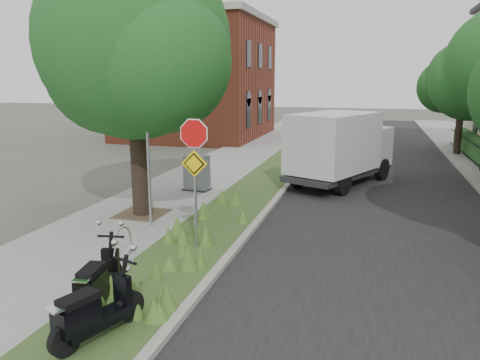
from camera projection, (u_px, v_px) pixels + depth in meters
The scene contains 16 objects.
ground at pixel (246, 267), 10.38m from camera, with size 120.00×120.00×0.00m, color #4C5147.
sidewalk_near at pixel (213, 171), 20.91m from camera, with size 3.50×60.00×0.12m, color gray.
verge at pixel (273, 174), 20.17m from camera, with size 2.00×60.00×0.12m, color #2C4B20.
kerb_near at pixel (296, 175), 19.90m from camera, with size 0.20×60.00×0.13m, color #9E9991.
road at pixel (381, 182), 18.98m from camera, with size 7.00×60.00×0.01m, color black.
kerb_far at pixel (476, 185), 18.04m from camera, with size 0.20×60.00×0.13m, color #9E9991.
street_tree_main at pixel (133, 53), 13.15m from camera, with size 6.21×5.54×7.66m.
bare_post at pixel (148, 154), 12.48m from camera, with size 0.08×0.08×4.00m.
bike_hoop at pixel (122, 243), 10.44m from camera, with size 0.06×0.78×0.77m.
sign_assembly at pixel (194, 157), 10.81m from camera, with size 0.94×0.08×3.22m.
brick_building at pixel (197, 77), 32.71m from camera, with size 9.40×10.40×8.30m.
far_tree_c at pixel (462, 82), 24.66m from camera, with size 4.37×3.89×5.93m.
scooter_near at pixel (97, 287), 8.19m from camera, with size 0.54×1.75×0.84m.
scooter_far at pixel (89, 318), 7.11m from camera, with size 0.75×1.72×0.85m.
box_truck at pixel (340, 145), 18.14m from camera, with size 4.03×5.71×2.42m.
utility_cabinet at pixel (197, 174), 16.97m from camera, with size 1.01×0.73×1.26m.
Camera 1 is at (2.54, -9.40, 4.09)m, focal length 35.00 mm.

